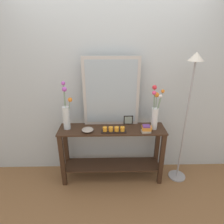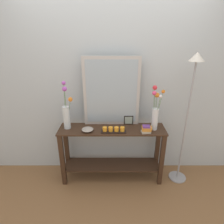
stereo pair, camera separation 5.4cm
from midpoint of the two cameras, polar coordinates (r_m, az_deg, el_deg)
ground_plane at (r=2.98m, az=0.55°, el=-18.80°), size 7.00×6.00×0.02m
wall_back at (r=2.60m, az=0.61°, el=9.00°), size 6.40×0.08×2.70m
console_table at (r=2.68m, az=0.59°, el=-10.88°), size 1.40×0.35×0.80m
mirror_leaning at (r=2.48m, az=0.48°, el=5.90°), size 0.73×0.03×0.91m
tall_vase_left at (r=2.51m, az=-12.79°, el=-0.29°), size 0.13×0.17×0.62m
vase_right at (r=2.48m, az=13.41°, el=-0.09°), size 0.19×0.19×0.57m
candle_tray at (r=2.43m, az=1.11°, el=-5.34°), size 0.32×0.09×0.07m
picture_frame_small at (r=2.62m, az=5.54°, el=-2.43°), size 0.12×0.01×0.13m
decorative_bowl at (r=2.46m, az=-6.67°, el=-5.17°), size 0.15×0.15×0.05m
book_stack at (r=2.45m, az=10.84°, el=-5.06°), size 0.14×0.11×0.09m
floor_lamp at (r=2.54m, az=22.75°, el=3.12°), size 0.24×0.24×1.76m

